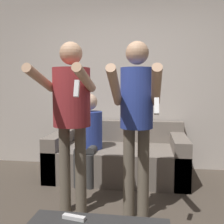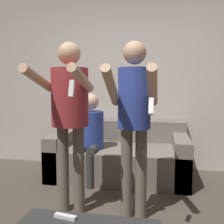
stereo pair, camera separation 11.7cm
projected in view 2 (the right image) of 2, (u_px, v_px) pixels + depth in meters
name	position (u px, v px, depth m)	size (l,w,h in m)	color
wall_back	(126.00, 80.00, 4.05)	(6.40, 0.06, 2.70)	beige
couch	(120.00, 158.00, 3.66)	(1.85, 0.95, 0.74)	slate
person_standing_left	(70.00, 106.00, 2.53)	(0.48, 0.73, 1.68)	#6B6051
person_standing_right	(134.00, 111.00, 2.41)	(0.42, 0.68, 1.67)	#6B6051
person_seated	(90.00, 133.00, 3.48)	(0.34, 0.55, 1.16)	#383838
remote_far	(65.00, 217.00, 1.66)	(0.15, 0.06, 0.02)	white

